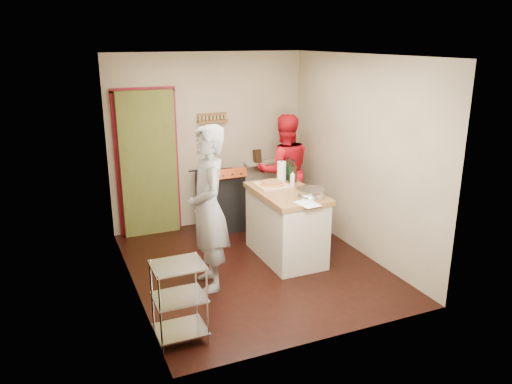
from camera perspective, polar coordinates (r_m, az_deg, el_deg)
floor at (r=6.44m, az=-0.18°, el=-8.45°), size 3.50×3.50×0.00m
back_wall at (r=7.49m, az=-10.10°, el=4.18°), size 3.00×0.44×2.60m
left_wall at (r=5.60m, az=-14.48°, el=1.24°), size 0.04×3.50×2.60m
right_wall at (r=6.70m, az=11.73°, el=4.03°), size 0.04×3.50×2.60m
ceiling at (r=5.80m, az=-0.20°, el=15.46°), size 3.00×3.50×0.02m
stove at (r=7.52m, az=-4.09°, el=-0.94°), size 0.60×0.63×1.00m
wire_shelving at (r=4.86m, az=-8.76°, el=-11.91°), size 0.48×0.40×0.80m
island at (r=6.52m, az=3.48°, el=-3.50°), size 0.72×1.33×1.23m
person_stripe at (r=5.63m, az=-5.48°, el=-1.94°), size 0.53×0.74×1.90m
person_red at (r=7.56m, az=3.24°, el=2.42°), size 0.95×0.81×1.72m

